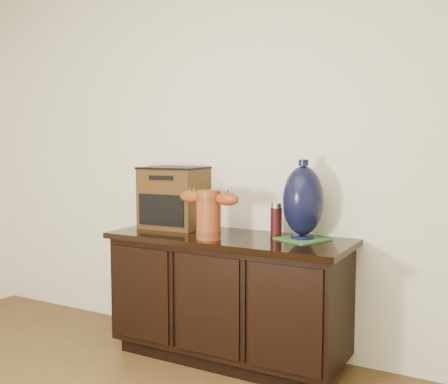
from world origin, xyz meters
The scene contains 6 objects.
sideboard centered at (0.00, 2.23, 0.39)m, with size 1.46×0.56×0.75m.
terracotta_vessel centered at (-0.05, 2.08, 0.91)m, with size 0.40×0.15×0.28m.
tv_radio centered at (-0.46, 2.33, 0.95)m, with size 0.41×0.34×0.40m.
green_mat centered at (0.43, 2.32, 0.76)m, with size 0.24×0.24×0.01m, color #346A2F.
lamp_base centered at (0.43, 2.32, 0.98)m, with size 0.31×0.31×0.45m.
spray_can centered at (0.25, 2.36, 0.85)m, with size 0.07×0.07×0.20m.
Camera 1 is at (1.47, -0.48, 1.30)m, focal length 42.00 mm.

